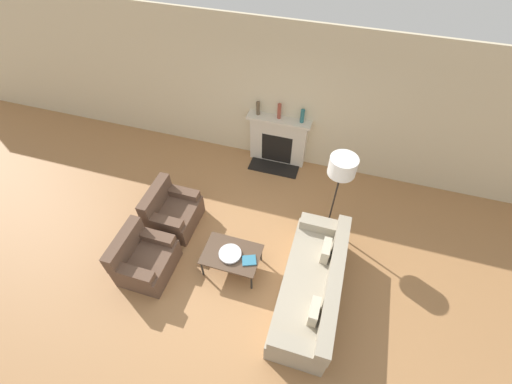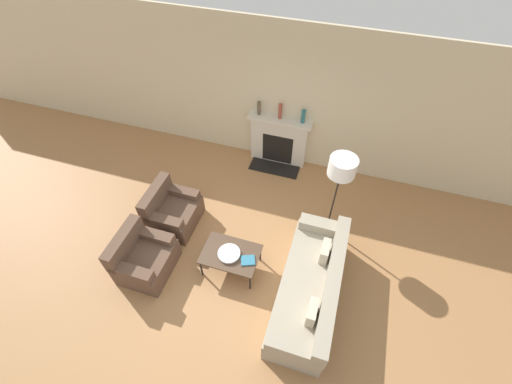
# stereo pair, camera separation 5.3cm
# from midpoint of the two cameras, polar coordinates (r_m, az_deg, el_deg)

# --- Properties ---
(ground_plane) EXTENTS (18.00, 18.00, 0.00)m
(ground_plane) POSITION_cam_midpoint_polar(r_m,az_deg,el_deg) (5.79, -2.39, -13.29)
(ground_plane) COLOR #A87547
(wall_back) EXTENTS (18.00, 0.06, 2.90)m
(wall_back) POSITION_cam_midpoint_polar(r_m,az_deg,el_deg) (6.70, 5.86, 15.07)
(wall_back) COLOR beige
(wall_back) RESTS_ON ground_plane
(fireplace) EXTENTS (1.27, 0.59, 1.09)m
(fireplace) POSITION_cam_midpoint_polar(r_m,az_deg,el_deg) (7.15, 4.03, 8.48)
(fireplace) COLOR beige
(fireplace) RESTS_ON ground_plane
(couch) EXTENTS (0.82, 2.21, 0.78)m
(couch) POSITION_cam_midpoint_polar(r_m,az_deg,el_deg) (5.40, 9.49, -15.40)
(couch) COLOR #9E937F
(couch) RESTS_ON ground_plane
(armchair_near) EXTENTS (0.77, 0.87, 0.80)m
(armchair_near) POSITION_cam_midpoint_polar(r_m,az_deg,el_deg) (5.86, -18.05, -10.43)
(armchair_near) COLOR brown
(armchair_near) RESTS_ON ground_plane
(armchair_far) EXTENTS (0.77, 0.87, 0.80)m
(armchair_far) POSITION_cam_midpoint_polar(r_m,az_deg,el_deg) (6.30, -13.63, -3.16)
(armchair_far) COLOR brown
(armchair_far) RESTS_ON ground_plane
(coffee_table) EXTENTS (0.90, 0.62, 0.42)m
(coffee_table) POSITION_cam_midpoint_polar(r_m,az_deg,el_deg) (5.52, -3.98, -10.36)
(coffee_table) COLOR #4C3828
(coffee_table) RESTS_ON ground_plane
(bowl) EXTENTS (0.36, 0.36, 0.05)m
(bowl) POSITION_cam_midpoint_polar(r_m,az_deg,el_deg) (5.46, -4.24, -10.19)
(bowl) COLOR silver
(bowl) RESTS_ON coffee_table
(book) EXTENTS (0.27, 0.25, 0.02)m
(book) POSITION_cam_midpoint_polar(r_m,az_deg,el_deg) (5.41, -1.07, -11.31)
(book) COLOR teal
(book) RESTS_ON coffee_table
(floor_lamp) EXTENTS (0.43, 0.43, 1.70)m
(floor_lamp) POSITION_cam_midpoint_polar(r_m,az_deg,el_deg) (5.33, 14.31, 3.27)
(floor_lamp) COLOR black
(floor_lamp) RESTS_ON ground_plane
(mantel_vase_left) EXTENTS (0.07, 0.07, 0.28)m
(mantel_vase_left) POSITION_cam_midpoint_polar(r_m,az_deg,el_deg) (6.83, 0.73, 13.79)
(mantel_vase_left) COLOR brown
(mantel_vase_left) RESTS_ON fireplace
(mantel_vase_center_left) EXTENTS (0.07, 0.07, 0.31)m
(mantel_vase_center_left) POSITION_cam_midpoint_polar(r_m,az_deg,el_deg) (6.73, 4.28, 13.26)
(mantel_vase_center_left) COLOR brown
(mantel_vase_center_left) RESTS_ON fireplace
(mantel_vase_center_right) EXTENTS (0.08, 0.08, 0.28)m
(mantel_vase_center_right) POSITION_cam_midpoint_polar(r_m,az_deg,el_deg) (6.68, 8.10, 12.37)
(mantel_vase_center_right) COLOR #28666B
(mantel_vase_center_right) RESTS_ON fireplace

